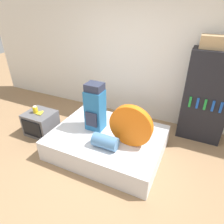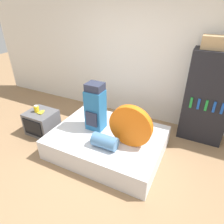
{
  "view_description": "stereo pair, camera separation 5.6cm",
  "coord_description": "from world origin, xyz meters",
  "px_view_note": "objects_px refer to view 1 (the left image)",
  "views": [
    {
      "loc": [
        1.19,
        -1.85,
        2.39
      ],
      "look_at": [
        0.03,
        0.62,
        0.81
      ],
      "focal_mm": 32.0,
      "sensor_mm": 36.0,
      "label": 1
    },
    {
      "loc": [
        1.24,
        -1.83,
        2.39
      ],
      "look_at": [
        0.03,
        0.62,
        0.81
      ],
      "focal_mm": 32.0,
      "sensor_mm": 36.0,
      "label": 2
    }
  ],
  "objects_px": {
    "cardboard_box": "(214,42)",
    "television": "(41,123)",
    "canister": "(35,110)",
    "sleeping_roll": "(105,142)",
    "tent_bag": "(131,126)",
    "bookshelf": "(206,97)",
    "backpack": "(95,108)"
  },
  "relations": [
    {
      "from": "backpack",
      "to": "tent_bag",
      "type": "xyz_separation_m",
      "value": [
        0.71,
        -0.17,
        -0.07
      ]
    },
    {
      "from": "tent_bag",
      "to": "bookshelf",
      "type": "relative_size",
      "value": 0.4
    },
    {
      "from": "backpack",
      "to": "sleeping_roll",
      "type": "xyz_separation_m",
      "value": [
        0.39,
        -0.41,
        -0.3
      ]
    },
    {
      "from": "sleeping_roll",
      "to": "bookshelf",
      "type": "xyz_separation_m",
      "value": [
        1.28,
        1.49,
        0.37
      ]
    },
    {
      "from": "television",
      "to": "cardboard_box",
      "type": "distance_m",
      "value": 3.39
    },
    {
      "from": "tent_bag",
      "to": "bookshelf",
      "type": "distance_m",
      "value": 1.58
    },
    {
      "from": "backpack",
      "to": "sleeping_roll",
      "type": "distance_m",
      "value": 0.64
    },
    {
      "from": "backpack",
      "to": "television",
      "type": "bearing_deg",
      "value": -172.37
    },
    {
      "from": "sleeping_roll",
      "to": "television",
      "type": "bearing_deg",
      "value": 170.79
    },
    {
      "from": "backpack",
      "to": "bookshelf",
      "type": "height_order",
      "value": "bookshelf"
    },
    {
      "from": "sleeping_roll",
      "to": "backpack",
      "type": "bearing_deg",
      "value": 133.95
    },
    {
      "from": "canister",
      "to": "sleeping_roll",
      "type": "bearing_deg",
      "value": -8.48
    },
    {
      "from": "cardboard_box",
      "to": "bookshelf",
      "type": "bearing_deg",
      "value": -6.0
    },
    {
      "from": "backpack",
      "to": "television",
      "type": "height_order",
      "value": "backpack"
    },
    {
      "from": "tent_bag",
      "to": "bookshelf",
      "type": "xyz_separation_m",
      "value": [
        0.97,
        1.24,
        0.13
      ]
    },
    {
      "from": "backpack",
      "to": "tent_bag",
      "type": "distance_m",
      "value": 0.73
    },
    {
      "from": "tent_bag",
      "to": "cardboard_box",
      "type": "distance_m",
      "value": 1.86
    },
    {
      "from": "backpack",
      "to": "canister",
      "type": "bearing_deg",
      "value": -172.26
    },
    {
      "from": "canister",
      "to": "television",
      "type": "bearing_deg",
      "value": 9.78
    },
    {
      "from": "canister",
      "to": "bookshelf",
      "type": "height_order",
      "value": "bookshelf"
    },
    {
      "from": "backpack",
      "to": "tent_bag",
      "type": "relative_size",
      "value": 1.24
    },
    {
      "from": "cardboard_box",
      "to": "television",
      "type": "bearing_deg",
      "value": -155.62
    },
    {
      "from": "tent_bag",
      "to": "canister",
      "type": "xyz_separation_m",
      "value": [
        -1.94,
        -0.0,
        -0.18
      ]
    },
    {
      "from": "television",
      "to": "canister",
      "type": "relative_size",
      "value": 3.96
    },
    {
      "from": "canister",
      "to": "cardboard_box",
      "type": "height_order",
      "value": "cardboard_box"
    },
    {
      "from": "tent_bag",
      "to": "backpack",
      "type": "bearing_deg",
      "value": 166.81
    },
    {
      "from": "tent_bag",
      "to": "television",
      "type": "relative_size",
      "value": 1.23
    },
    {
      "from": "television",
      "to": "tent_bag",
      "type": "bearing_deg",
      "value": -0.31
    },
    {
      "from": "television",
      "to": "sleeping_roll",
      "type": "bearing_deg",
      "value": -9.21
    },
    {
      "from": "backpack",
      "to": "cardboard_box",
      "type": "relative_size",
      "value": 2.13
    },
    {
      "from": "backpack",
      "to": "television",
      "type": "xyz_separation_m",
      "value": [
        -1.17,
        -0.16,
        -0.54
      ]
    },
    {
      "from": "canister",
      "to": "bookshelf",
      "type": "xyz_separation_m",
      "value": [
        2.91,
        1.24,
        0.31
      ]
    }
  ]
}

